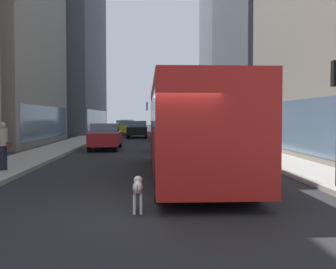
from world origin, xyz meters
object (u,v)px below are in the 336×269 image
object	(u,v)px
car_red_coupe	(106,136)
car_black_suv	(137,129)
dalmatian_dog	(138,188)
car_yellow_taxi	(124,128)
pedestrian_with_handbag	(3,146)
car_silver_sedan	(172,137)
transit_bus	(190,124)
car_grey_wagon	(164,130)
box_truck	(176,120)
car_blue_hatchback	(127,126)

from	to	relation	value
car_red_coupe	car_black_suv	distance (m)	14.44
car_red_coupe	dalmatian_dog	xyz separation A→B (m)	(2.35, -16.79, -0.31)
car_yellow_taxi	pedestrian_with_handbag	xyz separation A→B (m)	(-2.50, -31.24, 0.19)
dalmatian_dog	pedestrian_with_handbag	xyz separation A→B (m)	(-4.85, 5.98, 0.50)
pedestrian_with_handbag	car_silver_sedan	bearing A→B (deg)	55.43
transit_bus	car_grey_wagon	world-z (taller)	transit_bus
transit_bus	car_red_coupe	world-z (taller)	transit_bus
car_black_suv	pedestrian_with_handbag	size ratio (longest dim) A/B	2.71
car_silver_sedan	transit_bus	bearing A→B (deg)	-90.00
car_silver_sedan	dalmatian_dog	world-z (taller)	car_silver_sedan
car_red_coupe	pedestrian_with_handbag	size ratio (longest dim) A/B	2.77
car_yellow_taxi	dalmatian_dog	distance (m)	37.29
car_grey_wagon	transit_bus	bearing A→B (deg)	-90.00
box_truck	car_grey_wagon	bearing A→B (deg)	-102.42
car_yellow_taxi	dalmatian_dog	bearing A→B (deg)	-86.38
transit_bus	car_grey_wagon	bearing A→B (deg)	90.00
transit_bus	car_red_coupe	distance (m)	12.31
car_silver_sedan	box_truck	distance (m)	19.26
car_grey_wagon	box_truck	xyz separation A→B (m)	(1.60, 7.26, 0.84)
car_yellow_taxi	pedestrian_with_handbag	size ratio (longest dim) A/B	2.47
car_black_suv	box_truck	size ratio (longest dim) A/B	0.61
car_yellow_taxi	car_black_suv	world-z (taller)	same
pedestrian_with_handbag	car_grey_wagon	bearing A→B (deg)	73.06
car_black_suv	dalmatian_dog	world-z (taller)	car_black_suv
transit_bus	dalmatian_dog	distance (m)	5.58
car_yellow_taxi	dalmatian_dog	size ratio (longest dim) A/B	4.33
car_silver_sedan	car_red_coupe	xyz separation A→B (m)	(-4.00, 1.38, 0.00)
transit_bus	car_blue_hatchback	bearing A→B (deg)	95.85
pedestrian_with_handbag	car_red_coupe	bearing A→B (deg)	76.97
car_silver_sedan	box_truck	world-z (taller)	box_truck
car_grey_wagon	pedestrian_with_handbag	size ratio (longest dim) A/B	2.47
car_yellow_taxi	car_silver_sedan	world-z (taller)	same
car_black_suv	box_truck	world-z (taller)	box_truck
dalmatian_dog	car_yellow_taxi	bearing A→B (deg)	93.62
car_grey_wagon	car_yellow_taxi	bearing A→B (deg)	112.03
car_blue_hatchback	dalmatian_dog	size ratio (longest dim) A/B	4.10
dalmatian_dog	car_red_coupe	bearing A→B (deg)	97.97
car_silver_sedan	car_red_coupe	world-z (taller)	same
car_grey_wagon	car_silver_sedan	bearing A→B (deg)	-90.00
car_blue_hatchback	car_black_suv	xyz separation A→B (m)	(1.60, -13.06, 0.00)
box_truck	car_silver_sedan	bearing A→B (deg)	-94.77
box_truck	pedestrian_with_handbag	world-z (taller)	box_truck
car_red_coupe	dalmatian_dog	distance (m)	16.96
transit_bus	car_blue_hatchback	xyz separation A→B (m)	(-4.00, 39.01, -0.96)
car_yellow_taxi	car_grey_wagon	size ratio (longest dim) A/B	1.00
car_blue_hatchback	car_black_suv	bearing A→B (deg)	-83.01
car_red_coupe	car_grey_wagon	world-z (taller)	same
transit_bus	car_yellow_taxi	size ratio (longest dim) A/B	2.77
transit_bus	dalmatian_dog	size ratio (longest dim) A/B	11.98
car_blue_hatchback	pedestrian_with_handbag	world-z (taller)	pedestrian_with_handbag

